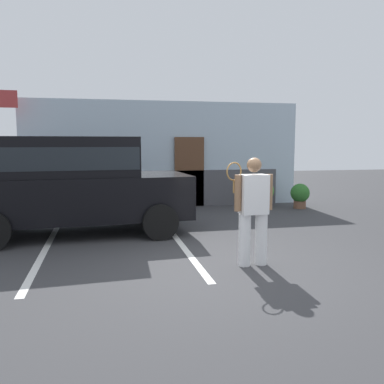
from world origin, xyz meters
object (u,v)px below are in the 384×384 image
Objects in this scene: parked_suv at (73,181)px; potted_plant_secondary at (300,195)px; tennis_player_man at (253,210)px; potted_plant_by_porch at (264,193)px.

parked_suv reaches higher than potted_plant_secondary.
tennis_player_man reaches higher than potted_plant_by_porch.
potted_plant_secondary is at bearing -23.08° from potted_plant_by_porch.
tennis_player_man is 2.32× the size of potted_plant_secondary.
potted_plant_by_porch is at bearing -116.50° from tennis_player_man.
tennis_player_man is at bearing -48.18° from parked_suv.
potted_plant_by_porch is 1.09× the size of potted_plant_secondary.
tennis_player_man is 6.08m from potted_plant_secondary.
potted_plant_secondary is (3.39, 5.03, -0.48)m from tennis_player_man.
potted_plant_secondary is (0.97, -0.41, -0.04)m from potted_plant_by_porch.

